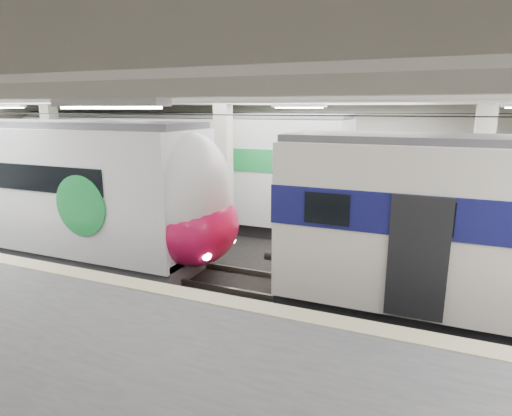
% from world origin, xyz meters
% --- Properties ---
extents(station_hall, '(36.00, 24.00, 5.75)m').
position_xyz_m(station_hall, '(0.00, -1.74, 3.24)').
color(station_hall, black).
rests_on(station_hall, ground).
extents(modern_emu, '(13.91, 2.87, 4.48)m').
position_xyz_m(modern_emu, '(-7.57, -0.00, 2.20)').
color(modern_emu, white).
rests_on(modern_emu, ground).
extents(far_train, '(14.67, 3.09, 4.65)m').
position_xyz_m(far_train, '(-6.46, 5.50, 2.40)').
color(far_train, white).
rests_on(far_train, ground).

